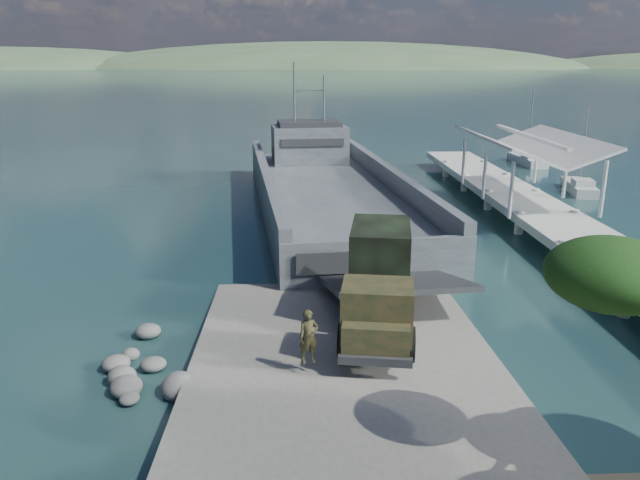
{
  "coord_description": "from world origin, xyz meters",
  "views": [
    {
      "loc": [
        -1.59,
        -18.3,
        9.9
      ],
      "look_at": [
        -0.56,
        6.0,
        2.72
      ],
      "focal_mm": 35.0,
      "sensor_mm": 36.0,
      "label": 1
    }
  ],
  "objects_px": {
    "landing_craft": "(328,199)",
    "soldier": "(309,348)",
    "sailboat_far": "(528,160)",
    "sailboat_near": "(579,188)",
    "military_truck": "(379,281)",
    "pier": "(531,196)"
  },
  "relations": [
    {
      "from": "soldier",
      "to": "pier",
      "type": "bearing_deg",
      "value": 37.54
    },
    {
      "from": "landing_craft",
      "to": "pier",
      "type": "bearing_deg",
      "value": -19.82
    },
    {
      "from": "landing_craft",
      "to": "soldier",
      "type": "distance_m",
      "value": 22.96
    },
    {
      "from": "sailboat_near",
      "to": "pier",
      "type": "bearing_deg",
      "value": -118.65
    },
    {
      "from": "pier",
      "to": "landing_craft",
      "type": "height_order",
      "value": "landing_craft"
    },
    {
      "from": "pier",
      "to": "military_truck",
      "type": "height_order",
      "value": "pier"
    },
    {
      "from": "landing_craft",
      "to": "soldier",
      "type": "relative_size",
      "value": 20.64
    },
    {
      "from": "military_truck",
      "to": "soldier",
      "type": "bearing_deg",
      "value": -118.19
    },
    {
      "from": "landing_craft",
      "to": "sailboat_near",
      "type": "distance_m",
      "value": 20.09
    },
    {
      "from": "sailboat_far",
      "to": "soldier",
      "type": "bearing_deg",
      "value": -120.57
    },
    {
      "from": "sailboat_far",
      "to": "landing_craft",
      "type": "bearing_deg",
      "value": -140.46
    },
    {
      "from": "landing_craft",
      "to": "military_truck",
      "type": "relative_size",
      "value": 4.58
    },
    {
      "from": "sailboat_far",
      "to": "military_truck",
      "type": "bearing_deg",
      "value": -119.66
    },
    {
      "from": "soldier",
      "to": "sailboat_near",
      "type": "distance_m",
      "value": 35.33
    },
    {
      "from": "pier",
      "to": "military_truck",
      "type": "distance_m",
      "value": 20.05
    },
    {
      "from": "pier",
      "to": "soldier",
      "type": "distance_m",
      "value": 24.35
    },
    {
      "from": "soldier",
      "to": "sailboat_near",
      "type": "height_order",
      "value": "sailboat_near"
    },
    {
      "from": "sailboat_near",
      "to": "sailboat_far",
      "type": "bearing_deg",
      "value": 98.05
    },
    {
      "from": "military_truck",
      "to": "sailboat_near",
      "type": "xyz_separation_m",
      "value": [
        18.63,
        24.79,
        -1.86
      ]
    },
    {
      "from": "soldier",
      "to": "sailboat_far",
      "type": "relative_size",
      "value": 0.24
    },
    {
      "from": "military_truck",
      "to": "soldier",
      "type": "height_order",
      "value": "military_truck"
    },
    {
      "from": "pier",
      "to": "sailboat_near",
      "type": "bearing_deg",
      "value": 50.25
    }
  ]
}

